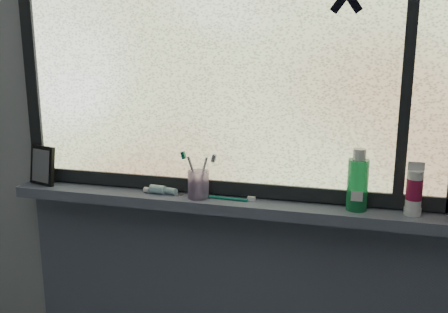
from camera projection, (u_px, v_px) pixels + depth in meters
wall_back at (227, 132)px, 1.81m from camera, size 3.00×0.01×2.50m
windowsill at (221, 204)px, 1.79m from camera, size 1.62×0.14×0.04m
window_pane at (225, 54)px, 1.72m from camera, size 1.50×0.01×1.00m
frame_bottom at (225, 187)px, 1.83m from camera, size 1.60×0.03×0.05m
frame_left at (31, 52)px, 1.92m from camera, size 0.05×0.03×1.10m
frame_mullion at (409, 55)px, 1.57m from camera, size 0.03×0.03×1.00m
vanity_mirror at (42, 165)px, 1.96m from camera, size 0.13×0.09×0.15m
toothpaste_tube at (162, 190)px, 1.84m from camera, size 0.19×0.07×0.03m
toothbrush_cup at (198, 184)px, 1.79m from camera, size 0.08×0.08×0.10m
toothbrush_lying at (223, 197)px, 1.78m from camera, size 0.22×0.03×0.01m
mouthwash_bottle at (358, 180)px, 1.65m from camera, size 0.08×0.08×0.17m
cream_tube at (415, 187)px, 1.61m from camera, size 0.06×0.06×0.13m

